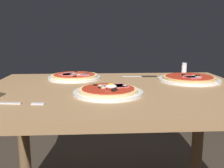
% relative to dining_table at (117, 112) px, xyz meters
% --- Properties ---
extents(dining_table, '(1.21, 0.87, 0.75)m').
position_rel_dining_table_xyz_m(dining_table, '(0.00, 0.00, 0.00)').
color(dining_table, '#9E754C').
rests_on(dining_table, ground).
extents(pizza_foreground, '(0.28, 0.28, 0.05)m').
position_rel_dining_table_xyz_m(pizza_foreground, '(-0.05, -0.11, 0.12)').
color(pizza_foreground, white).
rests_on(pizza_foreground, dining_table).
extents(pizza_across_left, '(0.32, 0.32, 0.03)m').
position_rel_dining_table_xyz_m(pizza_across_left, '(0.38, 0.16, 0.12)').
color(pizza_across_left, white).
rests_on(pizza_across_left, dining_table).
extents(pizza_across_right, '(0.28, 0.28, 0.03)m').
position_rel_dining_table_xyz_m(pizza_across_right, '(-0.21, 0.26, 0.12)').
color(pizza_across_right, white).
rests_on(pizza_across_right, dining_table).
extents(fork, '(0.16, 0.04, 0.00)m').
position_rel_dining_table_xyz_m(fork, '(-0.37, -0.25, 0.12)').
color(fork, silver).
rests_on(fork, dining_table).
extents(knife, '(0.20, 0.03, 0.01)m').
position_rel_dining_table_xyz_m(knife, '(0.16, 0.29, 0.12)').
color(knife, silver).
rests_on(knife, dining_table).
extents(salt_shaker, '(0.03, 0.03, 0.07)m').
position_rel_dining_table_xyz_m(salt_shaker, '(0.44, 0.39, 0.15)').
color(salt_shaker, white).
rests_on(salt_shaker, dining_table).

